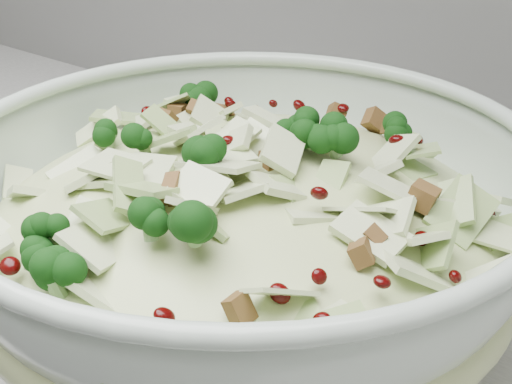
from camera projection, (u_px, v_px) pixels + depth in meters
mixing_bowl at (245, 240)px, 0.51m from camera, size 0.46×0.46×0.17m
salad at (245, 207)px, 0.50m from camera, size 0.42×0.42×0.17m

